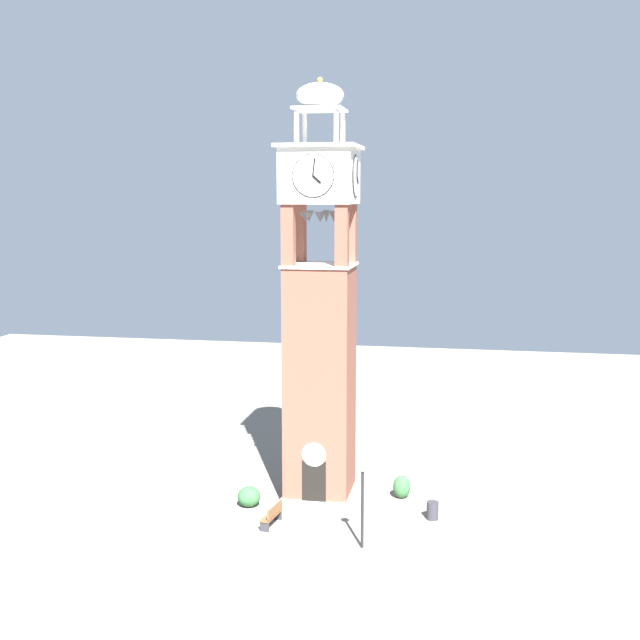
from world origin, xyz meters
name	(u,v)px	position (x,y,z in m)	size (l,w,h in m)	color
ground	(320,497)	(0.00, 0.00, 0.00)	(80.00, 80.00, 0.00)	gray
clock_tower	(320,328)	(0.00, 0.00, 8.09)	(3.55, 3.55, 19.29)	brown
park_bench	(272,515)	(-1.39, -3.74, 0.48)	(0.68, 1.65, 0.95)	brown
lamp_post	(362,489)	(2.73, -5.28, 2.49)	(0.36, 0.36, 3.56)	black
trash_bin	(432,511)	(5.37, -1.76, 0.40)	(0.52, 0.52, 0.80)	#2D2D33
shrub_near_entry	(321,469)	(-0.44, 2.61, 0.46)	(1.05, 1.05, 0.92)	#336638
shrub_left_of_tower	(249,497)	(-2.99, -1.75, 0.47)	(1.04, 1.04, 0.93)	#336638
shrub_behind_bench	(402,487)	(3.81, 0.62, 0.54)	(0.82, 0.82, 1.08)	#336638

